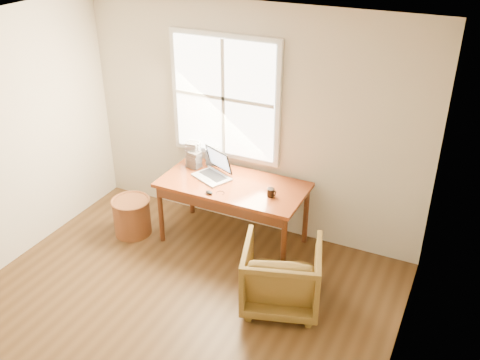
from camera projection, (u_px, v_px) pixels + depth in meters
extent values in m
cube|color=#4F351B|center=(144.00, 346.00, 4.73)|extent=(4.00, 4.50, 0.02)
cube|color=white|center=(110.00, 52.00, 3.49)|extent=(4.00, 4.50, 0.02)
cube|color=beige|center=(251.00, 122.00, 5.91)|extent=(4.00, 0.02, 2.60)
cube|color=beige|center=(393.00, 296.00, 3.35)|extent=(0.02, 4.50, 2.60)
cube|color=silver|center=(225.00, 98.00, 5.87)|extent=(1.32, 0.05, 1.42)
cube|color=white|center=(224.00, 98.00, 5.85)|extent=(1.20, 0.02, 1.30)
cube|color=silver|center=(223.00, 99.00, 5.84)|extent=(0.04, 0.02, 1.30)
cube|color=silver|center=(223.00, 99.00, 5.84)|extent=(1.20, 0.02, 0.04)
cube|color=brown|center=(233.00, 185.00, 5.81)|extent=(1.60, 0.80, 0.04)
imported|color=brown|center=(282.00, 275.00, 5.06)|extent=(0.91, 0.92, 0.67)
cylinder|color=brown|center=(132.00, 217.00, 6.21)|extent=(0.44, 0.44, 0.43)
ellipsoid|color=black|center=(209.00, 192.00, 5.59)|extent=(0.11, 0.09, 0.03)
cylinder|color=black|center=(271.00, 192.00, 5.54)|extent=(0.08, 0.08, 0.09)
cube|color=silver|center=(194.00, 153.00, 6.16)|extent=(0.17, 0.16, 0.28)
cube|color=#27272C|center=(194.00, 160.00, 6.10)|extent=(0.14, 0.13, 0.20)
cube|color=#A4A2B0|center=(192.00, 154.00, 6.12)|extent=(0.15, 0.14, 0.29)
cube|color=#AFB5BB|center=(214.00, 156.00, 6.19)|extent=(0.18, 0.17, 0.20)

